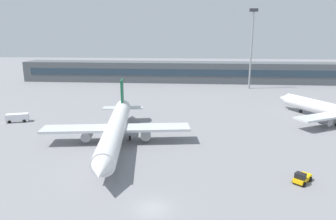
{
  "coord_description": "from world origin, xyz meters",
  "views": [
    {
      "loc": [
        4.95,
        -34.96,
        21.81
      ],
      "look_at": [
        -1.31,
        40.0,
        3.0
      ],
      "focal_mm": 33.02,
      "sensor_mm": 36.0,
      "label": 1
    }
  ],
  "objects_px": {
    "service_van_white": "(17,118)",
    "floodlight_tower_west": "(252,44)",
    "airplane_near": "(116,129)",
    "baggage_tug_yellow": "(302,178)"
  },
  "relations": [
    {
      "from": "service_van_white",
      "to": "floodlight_tower_west",
      "type": "distance_m",
      "value": 87.13
    },
    {
      "from": "service_van_white",
      "to": "airplane_near",
      "type": "bearing_deg",
      "value": -25.63
    },
    {
      "from": "baggage_tug_yellow",
      "to": "floodlight_tower_west",
      "type": "height_order",
      "value": "floodlight_tower_west"
    },
    {
      "from": "airplane_near",
      "to": "baggage_tug_yellow",
      "type": "bearing_deg",
      "value": -23.65
    },
    {
      "from": "floodlight_tower_west",
      "to": "service_van_white",
      "type": "bearing_deg",
      "value": -140.91
    },
    {
      "from": "baggage_tug_yellow",
      "to": "service_van_white",
      "type": "height_order",
      "value": "service_van_white"
    },
    {
      "from": "baggage_tug_yellow",
      "to": "service_van_white",
      "type": "xyz_separation_m",
      "value": [
        -60.5,
        27.7,
        0.31
      ]
    },
    {
      "from": "airplane_near",
      "to": "service_van_white",
      "type": "bearing_deg",
      "value": 154.37
    },
    {
      "from": "floodlight_tower_west",
      "to": "baggage_tug_yellow",
      "type": "bearing_deg",
      "value": -94.15
    },
    {
      "from": "service_van_white",
      "to": "baggage_tug_yellow",
      "type": "bearing_deg",
      "value": -24.6
    }
  ]
}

